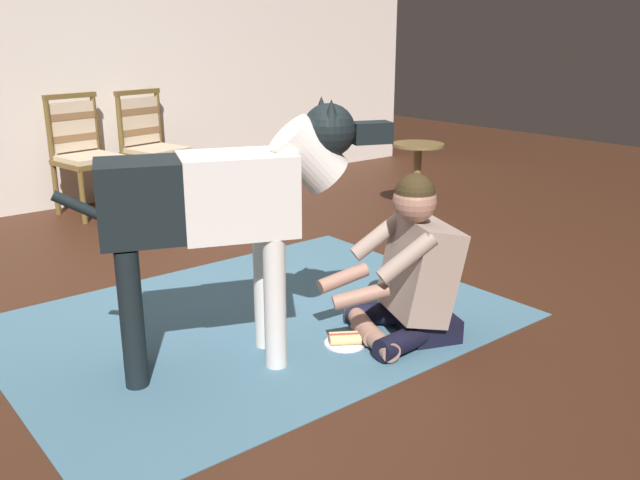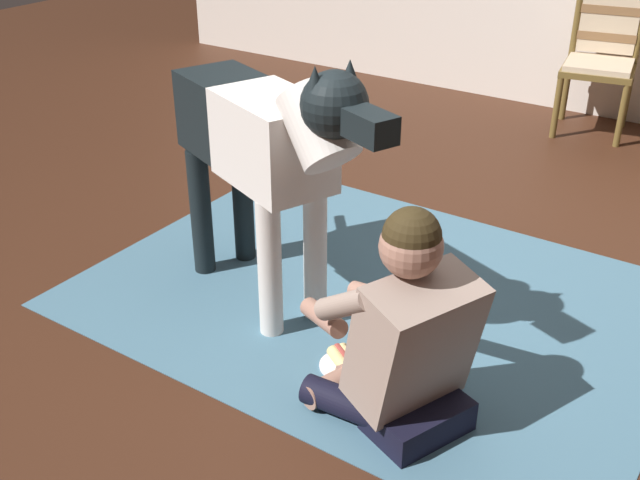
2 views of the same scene
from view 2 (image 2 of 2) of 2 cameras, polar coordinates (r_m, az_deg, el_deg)
ground_plane at (r=3.42m, az=5.77°, el=-4.98°), size 13.85×13.85×0.00m
area_rug at (r=3.48m, az=4.14°, el=-4.15°), size 2.54×1.89×0.01m
dining_chair_left_of_pair at (r=5.64m, az=20.31°, el=13.03°), size 0.53×0.53×0.98m
person_sitting_on_floor at (r=2.64m, az=6.28°, el=-7.24°), size 0.73×0.61×0.83m
large_dog at (r=3.09m, az=-4.08°, el=7.17°), size 1.38×0.67×1.19m
hot_dog_on_plate at (r=3.03m, az=1.88°, el=-9.06°), size 0.20×0.20×0.06m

